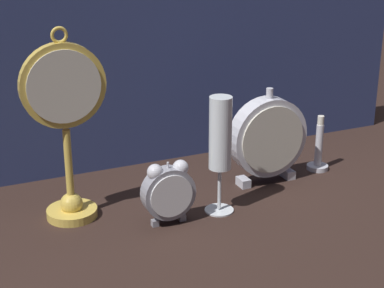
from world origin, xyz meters
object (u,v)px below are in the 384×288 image
object	(u,v)px
brass_candlestick	(318,153)
mantel_clock_silver	(268,138)
alarm_clock_twin_bell	(168,190)
pocket_watch_on_stand	(66,127)
champagne_flute	(220,141)

from	to	relation	value
brass_candlestick	mantel_clock_silver	bearing A→B (deg)	-174.31
alarm_clock_twin_bell	mantel_clock_silver	xyz separation A→B (m)	(0.26, 0.09, 0.03)
pocket_watch_on_stand	alarm_clock_twin_bell	xyz separation A→B (m)	(0.15, -0.10, -0.11)
champagne_flute	mantel_clock_silver	bearing A→B (deg)	28.00
pocket_watch_on_stand	mantel_clock_silver	size ratio (longest dim) A/B	1.75
pocket_watch_on_stand	brass_candlestick	bearing A→B (deg)	0.21
brass_candlestick	champagne_flute	bearing A→B (deg)	-162.01
champagne_flute	brass_candlestick	distance (m)	0.32
alarm_clock_twin_bell	mantel_clock_silver	distance (m)	0.27
brass_candlestick	pocket_watch_on_stand	bearing A→B (deg)	-179.79
pocket_watch_on_stand	alarm_clock_twin_bell	world-z (taller)	pocket_watch_on_stand
mantel_clock_silver	alarm_clock_twin_bell	bearing A→B (deg)	-161.17
mantel_clock_silver	champagne_flute	distance (m)	0.18
champagne_flute	brass_candlestick	world-z (taller)	champagne_flute
pocket_watch_on_stand	champagne_flute	bearing A→B (deg)	-19.42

